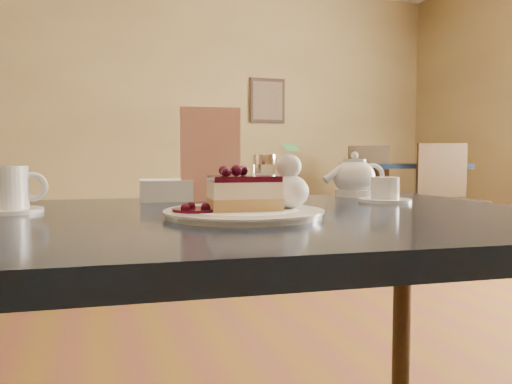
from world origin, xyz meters
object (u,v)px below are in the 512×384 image
object	(u,v)px
tea_set	(360,181)
bg_table_far_right	(400,236)
cheesecake_slice	(244,193)
coffee_set	(7,192)
dessert_plate	(244,213)
main_table	(238,256)

from	to	relation	value
tea_set	bg_table_far_right	xyz separation A→B (m)	(2.37, 3.25, -0.76)
cheesecake_slice	coffee_set	size ratio (longest dim) A/B	0.91
bg_table_far_right	dessert_plate	bearing A→B (deg)	-113.49
main_table	dessert_plate	size ratio (longest dim) A/B	4.65
main_table	dessert_plate	distance (m)	0.10
dessert_plate	main_table	bearing A→B (deg)	85.60
coffee_set	tea_set	distance (m)	0.85
coffee_set	dessert_plate	bearing A→B (deg)	-26.50
coffee_set	bg_table_far_right	world-z (taller)	coffee_set
main_table	tea_set	world-z (taller)	tea_set
cheesecake_slice	bg_table_far_right	size ratio (longest dim) A/B	0.07
tea_set	coffee_set	bearing A→B (deg)	-172.56
tea_set	bg_table_far_right	world-z (taller)	tea_set
coffee_set	bg_table_far_right	size ratio (longest dim) A/B	0.07
main_table	cheesecake_slice	distance (m)	0.14
main_table	cheesecake_slice	size ratio (longest dim) A/B	9.97
tea_set	main_table	bearing A→B (deg)	-147.45
coffee_set	cheesecake_slice	bearing A→B (deg)	-26.50
coffee_set	main_table	bearing A→B (deg)	-20.33
main_table	tea_set	xyz separation A→B (m)	(0.42, 0.27, 0.13)
cheesecake_slice	bg_table_far_right	bearing A→B (deg)	56.34
bg_table_far_right	cheesecake_slice	bearing A→B (deg)	-113.49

